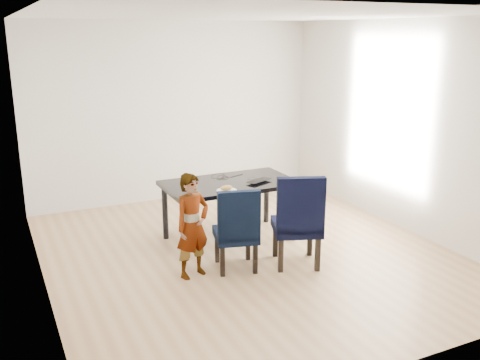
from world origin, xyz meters
name	(u,v)px	position (x,y,z in m)	size (l,w,h in m)	color
floor	(247,254)	(0.00, 0.00, -0.01)	(4.50, 5.00, 0.01)	tan
ceiling	(248,14)	(0.00, 0.00, 2.71)	(4.50, 5.00, 0.01)	white
wall_back	(175,112)	(0.00, 2.50, 1.35)	(4.50, 0.01, 2.70)	silver
wall_front	(405,204)	(0.00, -2.50, 1.35)	(4.50, 0.01, 2.70)	white
wall_left	(33,161)	(-2.25, 0.00, 1.35)	(0.01, 5.00, 2.70)	white
wall_right	(404,126)	(2.25, 0.00, 1.35)	(0.01, 5.00, 2.70)	white
dining_table	(230,211)	(0.00, 0.50, 0.38)	(1.60, 0.90, 0.75)	black
chair_left	(236,228)	(-0.29, -0.30, 0.47)	(0.45, 0.47, 0.94)	black
chair_right	(297,219)	(0.37, -0.49, 0.53)	(0.51, 0.53, 1.06)	black
child	(192,226)	(-0.78, -0.28, 0.57)	(0.41, 0.27, 1.13)	#FB9E15
plate	(227,191)	(-0.19, 0.15, 0.76)	(0.24, 0.24, 0.01)	silver
sandwich	(226,188)	(-0.20, 0.15, 0.79)	(0.15, 0.07, 0.06)	#A27639
laptop	(256,180)	(0.31, 0.39, 0.76)	(0.35, 0.22, 0.03)	black
cable_tangle	(223,178)	(0.00, 0.69, 0.75)	(0.15, 0.15, 0.01)	black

